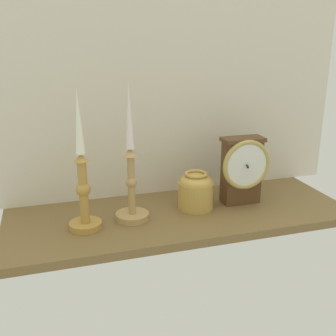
% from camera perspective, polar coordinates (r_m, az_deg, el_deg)
% --- Properties ---
extents(ground_plane, '(1.00, 0.36, 0.02)m').
position_cam_1_polar(ground_plane, '(1.21, 1.66, -6.69)').
color(ground_plane, brown).
extents(back_wall, '(1.20, 0.02, 0.65)m').
position_cam_1_polar(back_wall, '(1.29, -0.85, 10.44)').
color(back_wall, beige).
rests_on(back_wall, ground_plane).
extents(mantel_clock, '(0.15, 0.09, 0.21)m').
position_cam_1_polar(mantel_clock, '(1.26, 10.38, -0.12)').
color(mantel_clock, '#53351D').
rests_on(mantel_clock, ground_plane).
extents(candlestick_tall_left, '(0.09, 0.09, 0.38)m').
position_cam_1_polar(candlestick_tall_left, '(1.09, -11.82, -2.41)').
color(candlestick_tall_left, '#B2863A').
rests_on(candlestick_tall_left, ground_plane).
extents(candlestick_tall_center, '(0.09, 0.09, 0.39)m').
position_cam_1_polar(candlestick_tall_center, '(1.12, -5.18, -1.51)').
color(candlestick_tall_center, tan).
rests_on(candlestick_tall_center, ground_plane).
extents(brass_vase_jar, '(0.11, 0.11, 0.11)m').
position_cam_1_polar(brass_vase_jar, '(1.22, 3.90, -3.08)').
color(brass_vase_jar, '#BD9844').
rests_on(brass_vase_jar, ground_plane).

